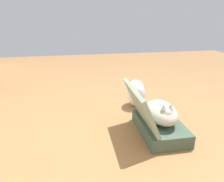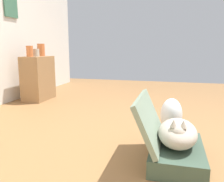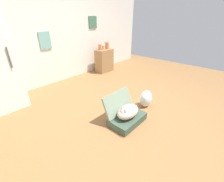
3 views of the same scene
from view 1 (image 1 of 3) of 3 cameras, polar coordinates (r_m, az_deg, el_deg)
ground_plane at (r=2.42m, az=1.97°, el=-7.01°), size 7.68×7.68×0.00m
suitcase_base at (r=2.15m, az=12.64°, el=-9.36°), size 0.63×0.38×0.13m
suitcase_lid at (r=1.98m, az=7.55°, el=-3.89°), size 0.63×0.19×0.36m
cat at (r=2.07m, az=13.05°, el=-5.56°), size 0.52×0.28×0.23m
plastic_bag_white at (r=2.66m, az=6.40°, el=-0.57°), size 0.27×0.22×0.34m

